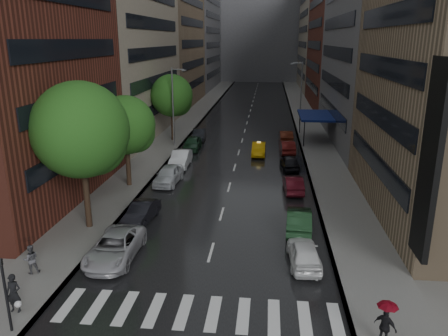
% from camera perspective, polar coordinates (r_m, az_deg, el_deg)
% --- Properties ---
extents(ground, '(220.00, 220.00, 0.00)m').
position_cam_1_polar(ground, '(23.14, -3.05, -15.49)').
color(ground, gray).
rests_on(ground, ground).
extents(road, '(14.00, 140.00, 0.01)m').
position_cam_1_polar(road, '(70.51, 3.19, 6.50)').
color(road, black).
rests_on(road, ground).
extents(sidewalk_left, '(4.00, 140.00, 0.15)m').
position_cam_1_polar(sidewalk_left, '(71.47, -4.08, 6.68)').
color(sidewalk_left, gray).
rests_on(sidewalk_left, ground).
extents(sidewalk_right, '(4.00, 140.00, 0.15)m').
position_cam_1_polar(sidewalk_right, '(70.67, 10.54, 6.33)').
color(sidewalk_right, gray).
rests_on(sidewalk_right, ground).
extents(crosswalk, '(13.15, 2.80, 0.01)m').
position_cam_1_polar(crosswalk, '(21.46, -3.35, -18.30)').
color(crosswalk, silver).
rests_on(crosswalk, ground).
extents(buildings_left, '(8.00, 108.00, 38.00)m').
position_cam_1_polar(buildings_left, '(80.33, -7.67, 19.06)').
color(buildings_left, maroon).
rests_on(buildings_left, ground).
extents(buildings_right, '(8.05, 109.10, 36.00)m').
position_cam_1_polar(buildings_right, '(77.03, 15.44, 18.04)').
color(buildings_right, '#937A5B').
rests_on(buildings_right, ground).
extents(building_far, '(40.00, 14.00, 32.00)m').
position_cam_1_polar(building_far, '(137.46, 4.75, 18.04)').
color(building_far, slate).
rests_on(building_far, ground).
extents(tree_near, '(6.16, 6.16, 9.82)m').
position_cam_1_polar(tree_near, '(29.07, -18.24, 4.72)').
color(tree_near, '#382619').
rests_on(tree_near, ground).
extents(tree_mid, '(4.92, 4.92, 7.84)m').
position_cam_1_polar(tree_mid, '(37.30, -12.73, 5.47)').
color(tree_mid, '#382619').
rests_on(tree_mid, ground).
extents(tree_far, '(5.14, 5.14, 8.20)m').
position_cam_1_polar(tree_far, '(54.18, -6.85, 9.37)').
color(tree_far, '#382619').
rests_on(tree_far, ground).
extents(taxi, '(1.48, 4.16, 1.37)m').
position_cam_1_polar(taxi, '(47.91, 4.55, 2.50)').
color(taxi, '#DFA20B').
rests_on(taxi, ground).
extents(parked_cars_left, '(2.48, 35.83, 1.59)m').
position_cam_1_polar(parked_cars_left, '(38.93, -7.15, -0.79)').
color(parked_cars_left, '#ADACB2').
rests_on(parked_cars_left, ground).
extents(parked_cars_right, '(1.99, 35.01, 1.50)m').
position_cam_1_polar(parked_cars_right, '(39.28, 8.83, -0.76)').
color(parked_cars_right, white).
rests_on(parked_cars_right, ground).
extents(ped_bag_walker, '(0.70, 0.49, 1.87)m').
position_cam_1_polar(ped_bag_walker, '(22.89, -25.75, -14.59)').
color(ped_bag_walker, black).
rests_on(ped_bag_walker, sidewalk_left).
extents(ped_black_umbrella, '(0.99, 0.98, 2.09)m').
position_cam_1_polar(ped_black_umbrella, '(25.75, -24.02, -9.98)').
color(ped_black_umbrella, '#515056').
rests_on(ped_black_umbrella, sidewalk_left).
extents(ped_red_umbrella, '(0.99, 0.94, 2.01)m').
position_cam_1_polar(ped_red_umbrella, '(19.87, 20.42, -18.03)').
color(ped_red_umbrella, black).
rests_on(ped_red_umbrella, sidewalk_right).
extents(traffic_light, '(0.18, 0.15, 3.45)m').
position_cam_1_polar(traffic_light, '(21.07, -26.69, -13.85)').
color(traffic_light, black).
rests_on(traffic_light, sidewalk_left).
extents(street_lamp_left, '(1.74, 0.22, 9.00)m').
position_cam_1_polar(street_lamp_left, '(51.09, -6.60, 8.13)').
color(street_lamp_left, gray).
rests_on(street_lamp_left, sidewalk_left).
extents(street_lamp_right, '(1.74, 0.22, 9.00)m').
position_cam_1_polar(street_lamp_right, '(64.95, 9.96, 9.77)').
color(street_lamp_right, gray).
rests_on(street_lamp_right, sidewalk_right).
extents(awning, '(4.00, 8.00, 3.12)m').
position_cam_1_polar(awning, '(55.43, 11.86, 6.71)').
color(awning, navy).
rests_on(awning, sidewalk_right).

